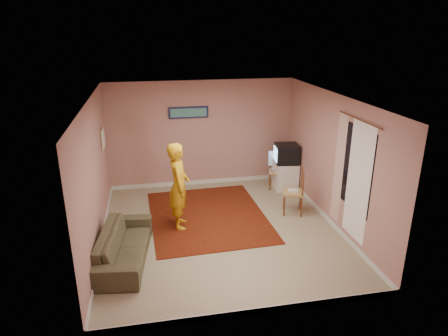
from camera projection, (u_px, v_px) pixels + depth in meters
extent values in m
plane|color=gray|center=(220.00, 230.00, 7.86)|extent=(5.00, 5.00, 0.00)
cube|color=#A5796C|center=(201.00, 134.00, 9.74)|extent=(4.50, 0.02, 2.60)
cube|color=#A5796C|center=(256.00, 232.00, 5.12)|extent=(4.50, 0.02, 2.60)
cube|color=#A5796C|center=(95.00, 176.00, 7.02)|extent=(0.02, 5.00, 2.60)
cube|color=#A5796C|center=(332.00, 160.00, 7.83)|extent=(0.02, 5.00, 2.60)
cube|color=silver|center=(220.00, 98.00, 6.99)|extent=(4.50, 5.00, 0.02)
cube|color=silver|center=(202.00, 182.00, 10.15)|extent=(4.50, 0.02, 0.10)
cube|color=silver|center=(253.00, 311.00, 5.55)|extent=(4.50, 0.02, 0.10)
cube|color=silver|center=(102.00, 239.00, 7.44)|extent=(0.02, 5.00, 0.10)
cube|color=silver|center=(326.00, 218.00, 8.25)|extent=(0.02, 5.00, 0.10)
cube|color=black|center=(356.00, 168.00, 6.95)|extent=(0.01, 1.10, 1.50)
cube|color=white|center=(358.00, 182.00, 6.88)|extent=(0.01, 0.75, 2.10)
cube|color=beige|center=(339.00, 169.00, 7.52)|extent=(0.01, 0.35, 2.10)
cylinder|color=brown|center=(359.00, 120.00, 6.65)|extent=(0.02, 1.40, 0.02)
cube|color=#15173B|center=(188.00, 113.00, 9.47)|extent=(0.95, 0.03, 0.28)
cube|color=#2E6481|center=(189.00, 113.00, 9.45)|extent=(0.86, 0.01, 0.20)
cube|color=beige|center=(103.00, 138.00, 8.42)|extent=(0.03, 0.38, 0.42)
cube|color=silver|center=(104.00, 138.00, 8.42)|extent=(0.01, 0.30, 0.34)
cube|color=black|center=(208.00, 216.00, 8.43)|extent=(2.45, 3.02, 0.02)
cube|color=white|center=(285.00, 176.00, 9.73)|extent=(0.53, 0.48, 0.67)
cube|color=black|center=(287.00, 154.00, 9.54)|extent=(0.58, 0.54, 0.46)
cube|color=#8CB2F2|center=(275.00, 154.00, 9.52)|extent=(0.06, 0.39, 0.33)
cube|color=tan|center=(277.00, 172.00, 9.74)|extent=(0.50, 0.48, 0.05)
cube|color=brown|center=(278.00, 163.00, 9.66)|extent=(0.40, 0.15, 0.46)
cube|color=#BBBBC0|center=(277.00, 170.00, 9.72)|extent=(0.34, 0.27, 0.05)
cube|color=#9AD3FC|center=(275.00, 158.00, 9.81)|extent=(0.36, 0.05, 0.38)
cube|color=tan|center=(293.00, 192.00, 8.44)|extent=(0.53, 0.54, 0.05)
cube|color=brown|center=(294.00, 181.00, 8.36)|extent=(0.18, 0.43, 0.50)
cube|color=white|center=(293.00, 190.00, 8.42)|extent=(0.22, 0.18, 0.04)
imported|color=#4A442D|center=(124.00, 245.00, 6.78)|extent=(0.98, 1.99, 0.56)
imported|color=#CA9213|center=(179.00, 186.00, 7.73)|extent=(0.46, 0.66, 1.73)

